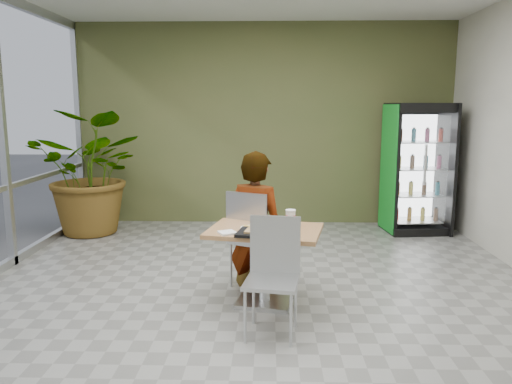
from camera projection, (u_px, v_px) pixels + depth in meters
ground at (258, 305)px, 4.83m from camera, size 7.00×7.00×0.00m
room_envelope at (258, 139)px, 4.55m from camera, size 6.00×7.00×3.20m
dining_table at (265, 250)px, 4.76m from camera, size 1.17×0.92×0.75m
chair_far at (251, 232)px, 5.20m from camera, size 0.61×0.61×1.03m
chair_near at (273, 266)px, 4.19m from camera, size 0.49×0.50×0.98m
seated_woman at (256, 233)px, 5.25m from camera, size 0.76×0.65×1.75m
pizza_plate at (251, 227)px, 4.73m from camera, size 0.29×0.28×0.03m
soda_cup at (291, 219)px, 4.76m from camera, size 0.10×0.10×0.17m
napkin_stack at (227, 233)px, 4.54m from camera, size 0.20×0.20×0.02m
cafeteria_tray at (263, 233)px, 4.51m from camera, size 0.51×0.41×0.03m
beverage_fridge at (417, 169)px, 7.48m from camera, size 0.96×0.77×1.94m
potted_plant at (94, 172)px, 7.41m from camera, size 1.85×1.66×1.85m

